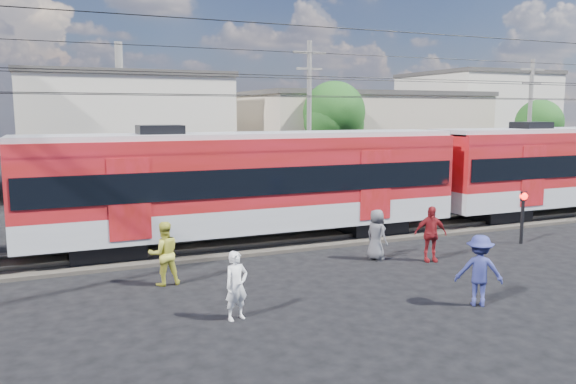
{
  "coord_description": "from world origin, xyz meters",
  "views": [
    {
      "loc": [
        -6.31,
        -11.41,
        4.91
      ],
      "look_at": [
        0.61,
        5.0,
        2.37
      ],
      "focal_mm": 35.0,
      "sensor_mm": 36.0,
      "label": 1
    }
  ],
  "objects_px": {
    "commuter_train": "(255,181)",
    "pedestrian_c": "(479,270)",
    "pedestrian_a": "(236,286)",
    "crossing_signal": "(523,208)"
  },
  "relations": [
    {
      "from": "commuter_train",
      "to": "pedestrian_c",
      "type": "height_order",
      "value": "commuter_train"
    },
    {
      "from": "commuter_train",
      "to": "pedestrian_c",
      "type": "relative_size",
      "value": 27.42
    },
    {
      "from": "commuter_train",
      "to": "pedestrian_c",
      "type": "bearing_deg",
      "value": -70.51
    },
    {
      "from": "commuter_train",
      "to": "pedestrian_c",
      "type": "distance_m",
      "value": 9.18
    },
    {
      "from": "pedestrian_a",
      "to": "commuter_train",
      "type": "bearing_deg",
      "value": 51.92
    },
    {
      "from": "pedestrian_a",
      "to": "crossing_signal",
      "type": "distance_m",
      "value": 12.7
    },
    {
      "from": "pedestrian_c",
      "to": "crossing_signal",
      "type": "relative_size",
      "value": 0.92
    },
    {
      "from": "crossing_signal",
      "to": "commuter_train",
      "type": "bearing_deg",
      "value": 157.77
    },
    {
      "from": "commuter_train",
      "to": "pedestrian_a",
      "type": "relative_size",
      "value": 30.23
    },
    {
      "from": "pedestrian_a",
      "to": "pedestrian_c",
      "type": "distance_m",
      "value": 6.18
    }
  ]
}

